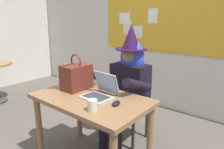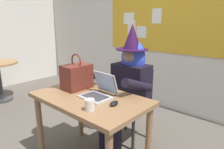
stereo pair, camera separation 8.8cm
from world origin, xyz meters
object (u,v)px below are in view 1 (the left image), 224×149
at_px(computer_mouse, 116,103).
at_px(handbag, 77,77).
at_px(coffee_mug, 92,105).
at_px(person_costumed, 127,80).
at_px(desk_main, 91,108).
at_px(chair_at_desk, 132,100).
at_px(laptop, 100,92).

xyz_separation_m(computer_mouse, handbag, (-0.59, 0.07, 0.12)).
distance_m(handbag, coffee_mug, 0.59).
height_order(person_costumed, computer_mouse, person_costumed).
relative_size(desk_main, computer_mouse, 10.88).
bearing_deg(handbag, chair_at_desk, 64.74).
bearing_deg(person_costumed, desk_main, -2.15).
relative_size(handbag, coffee_mug, 3.98).
bearing_deg(handbag, desk_main, -14.74).
relative_size(desk_main, handbag, 2.99).
distance_m(laptop, computer_mouse, 0.26).
bearing_deg(chair_at_desk, laptop, 1.03).
height_order(laptop, handbag, handbag).
bearing_deg(desk_main, laptop, 51.06).
bearing_deg(person_costumed, handbag, -31.71).
distance_m(chair_at_desk, handbag, 0.79).
bearing_deg(computer_mouse, handbag, 161.96).
xyz_separation_m(person_costumed, coffee_mug, (0.21, -0.78, 0.01)).
distance_m(desk_main, coffee_mug, 0.34).
xyz_separation_m(person_costumed, computer_mouse, (0.29, -0.57, -0.02)).
height_order(laptop, coffee_mug, laptop).
bearing_deg(laptop, desk_main, -127.38).
height_order(person_costumed, handbag, person_costumed).
relative_size(computer_mouse, coffee_mug, 1.09).
relative_size(desk_main, coffee_mug, 11.91).
bearing_deg(desk_main, person_costumed, 88.65).
bearing_deg(coffee_mug, chair_at_desk, 103.72).
distance_m(desk_main, person_costumed, 0.60).
height_order(desk_main, coffee_mug, coffee_mug).
xyz_separation_m(handbag, coffee_mug, (0.51, -0.28, -0.09)).
relative_size(desk_main, laptop, 3.80).
bearing_deg(person_costumed, chair_at_desk, -178.03).
xyz_separation_m(person_costumed, laptop, (0.04, -0.50, 0.01)).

